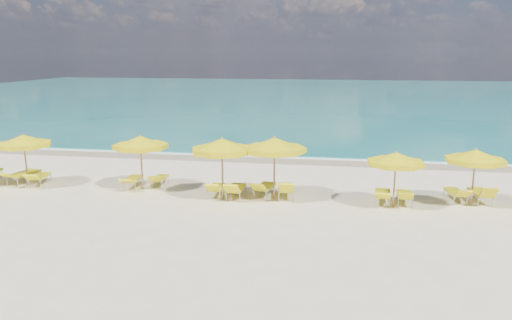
# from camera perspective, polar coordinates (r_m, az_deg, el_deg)

# --- Properties ---
(ground_plane) EXTENTS (120.00, 120.00, 0.00)m
(ground_plane) POSITION_cam_1_polar(r_m,az_deg,el_deg) (20.55, -0.72, -4.15)
(ground_plane) COLOR beige
(ocean) EXTENTS (120.00, 80.00, 0.30)m
(ocean) POSITION_cam_1_polar(r_m,az_deg,el_deg) (67.73, 6.79, 7.23)
(ocean) COLOR #116560
(ocean) RESTS_ON ground
(wet_sand_band) EXTENTS (120.00, 2.60, 0.01)m
(wet_sand_band) POSITION_cam_1_polar(r_m,az_deg,el_deg) (27.64, 2.09, 0.12)
(wet_sand_band) COLOR tan
(wet_sand_band) RESTS_ON ground
(foam_line) EXTENTS (120.00, 1.20, 0.03)m
(foam_line) POSITION_cam_1_polar(r_m,az_deg,el_deg) (28.41, 2.31, 0.45)
(foam_line) COLOR white
(foam_line) RESTS_ON ground
(whitecap_near) EXTENTS (14.00, 0.36, 0.05)m
(whitecap_near) POSITION_cam_1_polar(r_m,az_deg,el_deg) (38.08, -4.93, 3.43)
(whitecap_near) COLOR white
(whitecap_near) RESTS_ON ground
(whitecap_far) EXTENTS (18.00, 0.30, 0.05)m
(whitecap_far) POSITION_cam_1_polar(r_m,az_deg,el_deg) (43.99, 15.50, 4.21)
(whitecap_far) COLOR white
(whitecap_far) RESTS_ON ground
(umbrella_1) EXTENTS (2.53, 2.53, 2.34)m
(umbrella_1) POSITION_cam_1_polar(r_m,az_deg,el_deg) (23.97, -25.02, 1.97)
(umbrella_1) COLOR #9D744E
(umbrella_1) RESTS_ON ground
(umbrella_2) EXTENTS (3.11, 3.11, 2.39)m
(umbrella_2) POSITION_cam_1_polar(r_m,az_deg,el_deg) (21.71, -13.07, 1.95)
(umbrella_2) COLOR #9D744E
(umbrella_2) RESTS_ON ground
(umbrella_3) EXTENTS (2.73, 2.73, 2.54)m
(umbrella_3) POSITION_cam_1_polar(r_m,az_deg,el_deg) (19.71, -3.90, 1.58)
(umbrella_3) COLOR #9D744E
(umbrella_3) RESTS_ON ground
(umbrella_4) EXTENTS (2.59, 2.59, 2.57)m
(umbrella_4) POSITION_cam_1_polar(r_m,az_deg,el_deg) (19.73, 2.12, 1.69)
(umbrella_4) COLOR #9D744E
(umbrella_4) RESTS_ON ground
(umbrella_5) EXTENTS (2.75, 2.75, 2.19)m
(umbrella_5) POSITION_cam_1_polar(r_m,az_deg,el_deg) (19.40, 15.69, 0.08)
(umbrella_5) COLOR #9D744E
(umbrella_5) RESTS_ON ground
(umbrella_6) EXTENTS (2.86, 2.86, 2.26)m
(umbrella_6) POSITION_cam_1_polar(r_m,az_deg,el_deg) (20.60, 23.79, 0.35)
(umbrella_6) COLOR #9D744E
(umbrella_6) RESTS_ON ground
(lounger_1_left) EXTENTS (1.03, 2.15, 0.76)m
(lounger_1_left) POSITION_cam_1_polar(r_m,az_deg,el_deg) (24.91, -25.10, -1.83)
(lounger_1_left) COLOR #A5A8AD
(lounger_1_left) RESTS_ON ground
(lounger_1_right) EXTENTS (0.93, 1.86, 0.73)m
(lounger_1_right) POSITION_cam_1_polar(r_m,az_deg,el_deg) (24.29, -23.50, -2.08)
(lounger_1_right) COLOR #A5A8AD
(lounger_1_right) RESTS_ON ground
(lounger_2_left) EXTENTS (0.77, 1.85, 0.65)m
(lounger_2_left) POSITION_cam_1_polar(r_m,az_deg,el_deg) (22.49, -13.89, -2.52)
(lounger_2_left) COLOR #A5A8AD
(lounger_2_left) RESTS_ON ground
(lounger_2_right) EXTENTS (0.69, 1.68, 0.69)m
(lounger_2_right) POSITION_cam_1_polar(r_m,az_deg,el_deg) (22.45, -10.99, -2.43)
(lounger_2_right) COLOR #A5A8AD
(lounger_2_right) RESTS_ON ground
(lounger_3_left) EXTENTS (0.65, 1.70, 0.77)m
(lounger_3_left) POSITION_cam_1_polar(r_m,az_deg,el_deg) (20.58, -4.57, -3.55)
(lounger_3_left) COLOR #A5A8AD
(lounger_3_left) RESTS_ON ground
(lounger_3_right) EXTENTS (0.65, 1.82, 0.84)m
(lounger_3_right) POSITION_cam_1_polar(r_m,az_deg,el_deg) (20.29, -2.33, -3.70)
(lounger_3_right) COLOR #A5A8AD
(lounger_3_right) RESTS_ON ground
(lounger_4_left) EXTENTS (0.87, 1.87, 0.79)m
(lounger_4_left) POSITION_cam_1_polar(r_m,az_deg,el_deg) (20.56, 0.98, -3.50)
(lounger_4_left) COLOR #A5A8AD
(lounger_4_left) RESTS_ON ground
(lounger_4_right) EXTENTS (0.86, 1.89, 0.89)m
(lounger_4_right) POSITION_cam_1_polar(r_m,az_deg,el_deg) (20.32, 3.40, -3.67)
(lounger_4_right) COLOR #A5A8AD
(lounger_4_right) RESTS_ON ground
(lounger_5_left) EXTENTS (0.74, 1.89, 0.74)m
(lounger_5_left) POSITION_cam_1_polar(r_m,az_deg,el_deg) (20.15, 14.22, -4.21)
(lounger_5_left) COLOR #A5A8AD
(lounger_5_left) RESTS_ON ground
(lounger_5_right) EXTENTS (0.66, 1.74, 0.74)m
(lounger_5_right) POSITION_cam_1_polar(r_m,az_deg,el_deg) (20.33, 16.58, -4.24)
(lounger_5_right) COLOR #A5A8AD
(lounger_5_right) RESTS_ON ground
(lounger_6_left) EXTENTS (0.79, 1.77, 0.73)m
(lounger_6_left) POSITION_cam_1_polar(r_m,az_deg,el_deg) (21.35, 21.85, -3.84)
(lounger_6_left) COLOR #A5A8AD
(lounger_6_left) RESTS_ON ground
(lounger_6_right) EXTENTS (0.75, 1.80, 0.87)m
(lounger_6_right) POSITION_cam_1_polar(r_m,az_deg,el_deg) (21.58, 24.26, -3.83)
(lounger_6_right) COLOR #A5A8AD
(lounger_6_right) RESTS_ON ground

